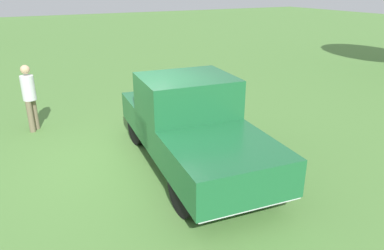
{
  "coord_description": "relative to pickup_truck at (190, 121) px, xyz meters",
  "views": [
    {
      "loc": [
        6.67,
        -2.16,
        3.54
      ],
      "look_at": [
        0.7,
        0.97,
        0.9
      ],
      "focal_mm": 34.06,
      "sensor_mm": 36.0,
      "label": 1
    }
  ],
  "objects": [
    {
      "name": "ground_plane",
      "position": [
        -0.58,
        -0.98,
        -0.95
      ],
      "size": [
        80.0,
        80.0,
        0.0
      ],
      "primitive_type": "plane",
      "color": "#54843D"
    },
    {
      "name": "person_bystander",
      "position": [
        -3.47,
        -2.69,
        0.01
      ],
      "size": [
        0.45,
        0.45,
        1.7
      ],
      "rotation": [
        0.0,
        0.0,
        0.95
      ],
      "color": "#7A6B51",
      "rests_on": "ground_plane"
    },
    {
      "name": "pickup_truck",
      "position": [
        0.0,
        0.0,
        0.0
      ],
      "size": [
        4.91,
        2.27,
        1.82
      ],
      "rotation": [
        0.0,
        0.0,
        6.18
      ],
      "color": "black",
      "rests_on": "ground_plane"
    }
  ]
}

